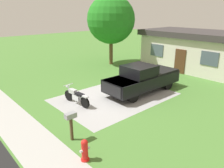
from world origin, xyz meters
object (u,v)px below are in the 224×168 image
(motorcycle, at_px, (76,96))
(pickup_truck, at_px, (143,78))
(fire_hydrant, at_px, (85,150))
(mailbox, at_px, (71,119))
(shade_tree, at_px, (111,20))
(neighbor_house, at_px, (195,50))

(motorcycle, height_order, pickup_truck, pickup_truck)
(motorcycle, height_order, fire_hydrant, motorcycle)
(pickup_truck, distance_m, mailbox, 6.98)
(pickup_truck, bearing_deg, mailbox, -75.06)
(shade_tree, bearing_deg, pickup_truck, -26.48)
(shade_tree, bearing_deg, motorcycle, -53.09)
(pickup_truck, xyz_separation_m, neighbor_house, (-0.87, 8.41, 0.84))
(pickup_truck, bearing_deg, shade_tree, 153.52)
(fire_hydrant, bearing_deg, shade_tree, 134.76)
(pickup_truck, distance_m, shade_tree, 9.01)
(mailbox, relative_size, shade_tree, 0.19)
(mailbox, bearing_deg, fire_hydrant, -13.73)
(motorcycle, distance_m, mailbox, 3.81)
(motorcycle, relative_size, pickup_truck, 0.39)
(pickup_truck, xyz_separation_m, fire_hydrant, (3.28, -7.11, -0.53))
(motorcycle, relative_size, neighbor_house, 0.23)
(motorcycle, xyz_separation_m, mailbox, (3.06, -2.22, 0.51))
(shade_tree, bearing_deg, fire_hydrant, -45.24)
(pickup_truck, bearing_deg, neighbor_house, 95.90)
(shade_tree, xyz_separation_m, neighbor_house, (6.58, 4.71, -2.62))
(mailbox, distance_m, shade_tree, 14.37)
(motorcycle, xyz_separation_m, pickup_truck, (1.26, 4.53, 0.48))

